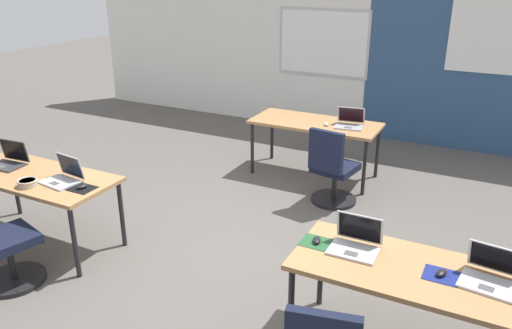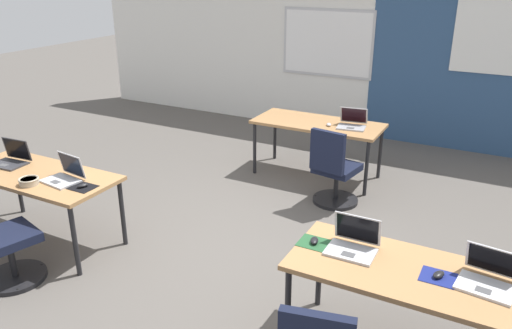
{
  "view_description": "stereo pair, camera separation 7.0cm",
  "coord_description": "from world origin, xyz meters",
  "px_view_note": "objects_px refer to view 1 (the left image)",
  "views": [
    {
      "loc": [
        2.1,
        -3.57,
        2.58
      ],
      "look_at": [
        0.18,
        0.2,
        0.89
      ],
      "focal_mm": 35.53,
      "sensor_mm": 36.0,
      "label": 1
    },
    {
      "loc": [
        2.16,
        -3.54,
        2.58
      ],
      "look_at": [
        0.18,
        0.2,
        0.89
      ],
      "focal_mm": 35.53,
      "sensor_mm": 36.0,
      "label": 2
    }
  ],
  "objects_px": {
    "mouse_near_right_end": "(441,273)",
    "desk_near_right": "(414,277)",
    "desk_far_center": "(315,126)",
    "mouse_far_right": "(326,124)",
    "laptop_far_right": "(350,123)",
    "laptop_near_left_inner": "(63,176)",
    "laptop_near_left_end": "(9,160)",
    "desk_near_left": "(36,181)",
    "mouse_near_right_inner": "(317,240)",
    "chair_far_right": "(332,173)",
    "laptop_near_right_inner": "(355,243)",
    "mouse_near_left_inner": "(82,187)",
    "snack_bowl": "(27,182)",
    "laptop_near_right_end": "(491,276)"
  },
  "relations": [
    {
      "from": "laptop_near_left_end",
      "to": "mouse_near_right_inner",
      "type": "xyz_separation_m",
      "value": [
        3.23,
        -0.03,
        -0.03
      ]
    },
    {
      "from": "chair_far_right",
      "to": "mouse_near_left_inner",
      "type": "distance_m",
      "value": 2.7
    },
    {
      "from": "laptop_far_right",
      "to": "laptop_near_left_inner",
      "type": "height_order",
      "value": "laptop_near_left_inner"
    },
    {
      "from": "desk_far_center",
      "to": "mouse_near_right_inner",
      "type": "bearing_deg",
      "value": -69.13
    },
    {
      "from": "desk_near_left",
      "to": "mouse_near_left_inner",
      "type": "xyz_separation_m",
      "value": [
        0.63,
        -0.04,
        0.08
      ]
    },
    {
      "from": "laptop_near_right_inner",
      "to": "laptop_near_left_inner",
      "type": "xyz_separation_m",
      "value": [
        -2.71,
        -0.06,
        0.0
      ]
    },
    {
      "from": "laptop_near_left_end",
      "to": "snack_bowl",
      "type": "relative_size",
      "value": 1.96
    },
    {
      "from": "desk_near_right",
      "to": "laptop_near_left_end",
      "type": "xyz_separation_m",
      "value": [
        -3.92,
        0.06,
        0.11
      ]
    },
    {
      "from": "laptop_near_right_inner",
      "to": "mouse_near_left_inner",
      "type": "height_order",
      "value": "laptop_near_right_inner"
    },
    {
      "from": "laptop_near_right_end",
      "to": "desk_far_center",
      "type": "bearing_deg",
      "value": 135.78
    },
    {
      "from": "desk_near_right",
      "to": "laptop_near_left_inner",
      "type": "bearing_deg",
      "value": 179.9
    },
    {
      "from": "mouse_far_right",
      "to": "snack_bowl",
      "type": "xyz_separation_m",
      "value": [
        -1.77,
        -2.93,
        0.02
      ]
    },
    {
      "from": "desk_far_center",
      "to": "mouse_far_right",
      "type": "relative_size",
      "value": 14.0
    },
    {
      "from": "laptop_far_right",
      "to": "snack_bowl",
      "type": "relative_size",
      "value": 2.1
    },
    {
      "from": "desk_near_left",
      "to": "laptop_near_left_end",
      "type": "distance_m",
      "value": 0.44
    },
    {
      "from": "laptop_near_right_inner",
      "to": "mouse_near_left_inner",
      "type": "xyz_separation_m",
      "value": [
        -2.45,
        -0.1,
        -0.03
      ]
    },
    {
      "from": "laptop_near_left_end",
      "to": "laptop_near_right_inner",
      "type": "distance_m",
      "value": 3.5
    },
    {
      "from": "desk_far_center",
      "to": "laptop_far_right",
      "type": "bearing_deg",
      "value": 0.98
    },
    {
      "from": "mouse_near_right_inner",
      "to": "snack_bowl",
      "type": "distance_m",
      "value": 2.66
    },
    {
      "from": "laptop_near_left_inner",
      "to": "snack_bowl",
      "type": "bearing_deg",
      "value": -126.69
    },
    {
      "from": "laptop_far_right",
      "to": "laptop_near_left_inner",
      "type": "distance_m",
      "value": 3.34
    },
    {
      "from": "desk_far_center",
      "to": "laptop_near_left_end",
      "type": "distance_m",
      "value": 3.5
    },
    {
      "from": "mouse_far_right",
      "to": "laptop_near_left_inner",
      "type": "xyz_separation_m",
      "value": [
        -1.56,
        -2.71,
        0.03
      ]
    },
    {
      "from": "snack_bowl",
      "to": "mouse_near_right_inner",
      "type": "bearing_deg",
      "value": 5.22
    },
    {
      "from": "laptop_near_left_end",
      "to": "laptop_far_right",
      "type": "relative_size",
      "value": 0.93
    },
    {
      "from": "mouse_near_right_end",
      "to": "desk_far_center",
      "type": "bearing_deg",
      "value": 124.34
    },
    {
      "from": "mouse_near_right_end",
      "to": "desk_near_right",
      "type": "bearing_deg",
      "value": -178.45
    },
    {
      "from": "desk_near_left",
      "to": "desk_near_right",
      "type": "relative_size",
      "value": 1.0
    },
    {
      "from": "mouse_near_right_inner",
      "to": "mouse_far_right",
      "type": "distance_m",
      "value": 2.83
    },
    {
      "from": "desk_far_center",
      "to": "mouse_far_right",
      "type": "distance_m",
      "value": 0.2
    },
    {
      "from": "desk_near_right",
      "to": "mouse_far_right",
      "type": "bearing_deg",
      "value": 120.12
    },
    {
      "from": "mouse_near_right_inner",
      "to": "laptop_far_right",
      "type": "relative_size",
      "value": 0.3
    },
    {
      "from": "desk_near_left",
      "to": "desk_near_right",
      "type": "bearing_deg",
      "value": 0.0
    },
    {
      "from": "laptop_near_left_end",
      "to": "laptop_near_left_inner",
      "type": "xyz_separation_m",
      "value": [
        0.79,
        -0.05,
        -0.0
      ]
    },
    {
      "from": "desk_near_left",
      "to": "mouse_near_right_inner",
      "type": "xyz_separation_m",
      "value": [
        2.81,
        0.03,
        0.08
      ]
    },
    {
      "from": "laptop_near_right_inner",
      "to": "laptop_near_left_end",
      "type": "bearing_deg",
      "value": 179.76
    },
    {
      "from": "laptop_near_left_end",
      "to": "laptop_near_left_inner",
      "type": "distance_m",
      "value": 0.79
    },
    {
      "from": "desk_near_left",
      "to": "chair_far_right",
      "type": "height_order",
      "value": "chair_far_right"
    },
    {
      "from": "mouse_near_right_end",
      "to": "mouse_near_left_inner",
      "type": "bearing_deg",
      "value": -179.24
    },
    {
      "from": "mouse_far_right",
      "to": "snack_bowl",
      "type": "relative_size",
      "value": 0.64
    },
    {
      "from": "mouse_near_right_end",
      "to": "snack_bowl",
      "type": "relative_size",
      "value": 0.64
    },
    {
      "from": "laptop_near_right_inner",
      "to": "chair_far_right",
      "type": "relative_size",
      "value": 0.36
    },
    {
      "from": "mouse_near_right_end",
      "to": "mouse_near_left_inner",
      "type": "xyz_separation_m",
      "value": [
        -3.03,
        -0.04,
        0.0
      ]
    },
    {
      "from": "desk_near_right",
      "to": "laptop_near_right_inner",
      "type": "height_order",
      "value": "laptop_near_right_inner"
    },
    {
      "from": "mouse_near_right_inner",
      "to": "laptop_near_left_inner",
      "type": "bearing_deg",
      "value": -179.42
    },
    {
      "from": "laptop_near_right_end",
      "to": "mouse_near_right_inner",
      "type": "distance_m",
      "value": 1.13
    },
    {
      "from": "chair_far_right",
      "to": "desk_near_right",
      "type": "bearing_deg",
      "value": 130.22
    },
    {
      "from": "laptop_near_right_end",
      "to": "laptop_near_left_inner",
      "type": "distance_m",
      "value": 3.57
    },
    {
      "from": "desk_far_center",
      "to": "chair_far_right",
      "type": "distance_m",
      "value": 0.89
    },
    {
      "from": "laptop_near_left_end",
      "to": "laptop_near_right_inner",
      "type": "relative_size",
      "value": 1.05
    }
  ]
}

